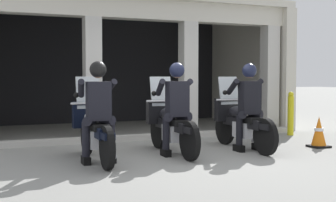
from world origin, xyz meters
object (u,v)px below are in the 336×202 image
Objects in this scene: motorcycle_left at (94,129)px; motorcycle_center at (170,125)px; police_officer_right at (249,99)px; police_officer_center at (177,101)px; police_officer_left at (98,103)px; motorcycle_right at (240,122)px; traffic_cone_flank at (319,132)px; bollard_kerbside at (291,114)px.

motorcycle_center is at bearing 4.47° from motorcycle_left.
motorcycle_left and motorcycle_center have the same top height.
motorcycle_center is 1.50m from police_officer_right.
police_officer_right is (1.40, -0.05, 0.00)m from police_officer_center.
police_officer_left is 1.00× the size of police_officer_right.
motorcycle_right is at bearing 4.60° from police_officer_center.
police_officer_center reaches higher than motorcycle_left.
motorcycle_center is at bearing 177.83° from motorcycle_right.
motorcycle_right is at bearing -0.32° from motorcycle_left.
motorcycle_right is at bearing 163.27° from traffic_cone_flank.
police_officer_right is at bearing -0.32° from police_officer_left.
motorcycle_left is 1.29× the size of police_officer_right.
police_officer_right is 2.69× the size of traffic_cone_flank.
motorcycle_right is (1.40, 0.23, -0.44)m from police_officer_center.
police_officer_right is 1.61m from traffic_cone_flank.
motorcycle_right is (2.80, 0.13, 0.00)m from motorcycle_left.
police_officer_right is at bearing 173.89° from traffic_cone_flank.
motorcycle_right is 3.46× the size of traffic_cone_flank.
police_officer_right reaches higher than bollard_kerbside.
police_officer_center is (1.40, 0.18, 0.00)m from police_officer_left.
motorcycle_center is 3.46× the size of traffic_cone_flank.
motorcycle_center is 1.40m from motorcycle_right.
motorcycle_left is 1.29× the size of police_officer_center.
police_officer_left is at bearing -177.34° from police_officer_right.
traffic_cone_flank is at bearing -7.17° from motorcycle_left.
police_officer_center is (1.40, -0.10, 0.44)m from motorcycle_left.
motorcycle_right is 0.52m from police_officer_right.
motorcycle_right is 1.54m from traffic_cone_flank.
bollard_kerbside is (0.62, 1.67, 0.21)m from traffic_cone_flank.
motorcycle_right is 2.42m from bollard_kerbside.
motorcycle_center is 1.00× the size of motorcycle_right.
motorcycle_left is 1.00× the size of motorcycle_center.
bollard_kerbside is at bearing 12.54° from motorcycle_left.
police_officer_center is 1.00× the size of police_officer_right.
police_officer_left is 1.41m from police_officer_center.
police_officer_left reaches higher than motorcycle_right.
police_officer_right reaches higher than traffic_cone_flank.
bollard_kerbside is at bearing 15.57° from police_officer_left.
bollard_kerbside is at bearing 35.83° from police_officer_right.
police_officer_right reaches higher than motorcycle_left.
motorcycle_right is (2.80, 0.42, -0.44)m from police_officer_left.
police_officer_center is 2.94m from traffic_cone_flank.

